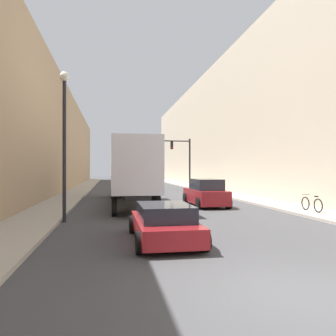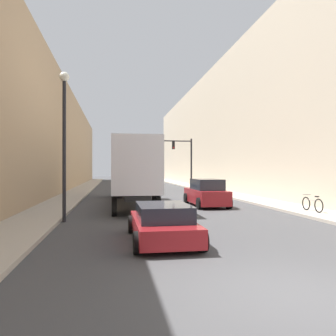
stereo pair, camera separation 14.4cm
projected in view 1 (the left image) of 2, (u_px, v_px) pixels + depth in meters
name	position (u px, v px, depth m)	size (l,w,h in m)	color
ground_plane	(304.00, 295.00, 6.11)	(200.00, 200.00, 0.00)	#424244
sidewalk_right	(205.00, 189.00, 36.86)	(2.39, 80.00, 0.15)	#B2A899
sidewalk_left	(78.00, 191.00, 34.45)	(2.39, 80.00, 0.15)	#B2A899
building_right	(240.00, 127.00, 37.61)	(6.00, 80.00, 14.52)	beige
building_left	(36.00, 137.00, 33.74)	(6.00, 80.00, 11.36)	tan
semi_truck	(130.00, 170.00, 22.06)	(2.51, 13.79, 4.04)	silver
sedan_car	(164.00, 223.00, 10.73)	(2.09, 4.42, 1.23)	maroon
suv_car	(205.00, 193.00, 21.02)	(2.06, 4.79, 1.74)	maroon
traffic_signal_gantry	(176.00, 154.00, 38.17)	(6.54, 0.35, 5.95)	black
street_lamp	(64.00, 125.00, 14.57)	(0.44, 0.44, 6.71)	black
parked_bicycle	(312.00, 204.00, 17.17)	(0.44, 1.82, 0.86)	black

